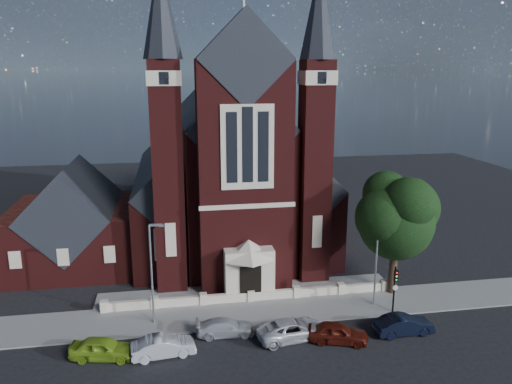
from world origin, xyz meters
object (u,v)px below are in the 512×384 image
at_px(street_lamp_right, 378,254).
at_px(car_lime_van, 103,348).
at_px(car_white_suv, 292,329).
at_px(church, 227,170).
at_px(parish_hall, 74,226).
at_px(car_dark_red, 338,333).
at_px(street_lamp_left, 152,268).
at_px(car_silver_b, 225,327).
at_px(car_navy, 404,325).
at_px(car_silver_a, 163,346).
at_px(traffic_signal, 395,284).
at_px(street_tree, 399,218).

xyz_separation_m(street_lamp_right, car_lime_van, (-21.39, -4.26, -3.85)).
height_order(street_lamp_right, car_white_suv, street_lamp_right).
bearing_deg(church, parish_hall, -162.84).
bearing_deg(car_dark_red, street_lamp_left, 87.56).
height_order(car_silver_b, car_white_suv, car_white_suv).
xyz_separation_m(street_lamp_right, car_silver_b, (-12.81, -2.63, -3.97)).
bearing_deg(car_navy, car_silver_a, 88.04).
height_order(car_silver_b, car_navy, car_navy).
distance_m(street_lamp_right, car_dark_red, 8.00).
bearing_deg(parish_hall, car_lime_van, -75.57).
relative_size(traffic_signal, car_silver_a, 0.91).
distance_m(street_lamp_left, car_silver_b, 7.04).
distance_m(car_silver_a, car_silver_b, 4.97).
bearing_deg(car_silver_a, street_tree, -79.75).
height_order(parish_hall, car_lime_van, parish_hall).
bearing_deg(church, street_lamp_left, -112.66).
height_order(church, car_silver_b, church).
distance_m(church, street_lamp_right, 21.76).
xyz_separation_m(street_tree, car_silver_b, (-15.32, -4.34, -6.33)).
bearing_deg(car_dark_red, parish_hall, 66.51).
distance_m(street_lamp_right, traffic_signal, 2.71).
xyz_separation_m(car_lime_van, car_white_suv, (13.31, 0.34, -0.01)).
xyz_separation_m(street_lamp_left, traffic_signal, (18.91, -1.57, -2.02)).
xyz_separation_m(street_lamp_right, car_silver_a, (-17.34, -4.68, -3.88)).
bearing_deg(car_silver_a, car_white_suv, -92.92).
distance_m(street_tree, car_silver_a, 21.77).
height_order(traffic_signal, car_silver_b, traffic_signal).
relative_size(car_silver_a, car_white_suv, 0.83).
bearing_deg(street_lamp_right, street_lamp_left, 180.00).
xyz_separation_m(car_white_suv, car_dark_red, (3.15, -1.05, 0.00)).
xyz_separation_m(street_tree, car_dark_red, (-7.44, -6.68, -6.22)).
height_order(street_lamp_left, car_navy, street_lamp_left).
distance_m(street_lamp_left, car_lime_van, 6.67).
height_order(street_tree, street_lamp_right, street_tree).
height_order(street_tree, car_silver_a, street_tree).
distance_m(church, car_white_suv, 24.14).
bearing_deg(street_lamp_left, car_dark_red, -20.84).
height_order(car_white_suv, car_dark_red, car_dark_red).
bearing_deg(street_tree, car_lime_van, -165.97).
height_order(car_silver_b, car_dark_red, car_dark_red).
relative_size(traffic_signal, car_navy, 0.89).
bearing_deg(street_lamp_right, car_white_suv, -154.09).
distance_m(car_silver_b, car_navy, 13.25).
xyz_separation_m(church, parish_hall, (-16.00, -4.94, -4.17)).
distance_m(church, car_silver_a, 25.82).
xyz_separation_m(parish_hall, car_white_suv, (18.01, -17.93, -3.28)).
distance_m(street_lamp_left, traffic_signal, 19.08).
relative_size(church, car_navy, 7.80).
relative_size(car_lime_van, car_silver_a, 1.00).
bearing_deg(car_lime_van, church, -15.25).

